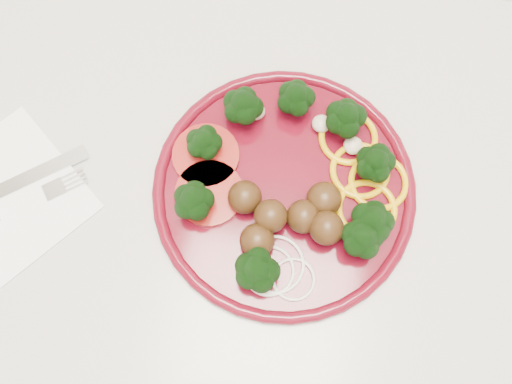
# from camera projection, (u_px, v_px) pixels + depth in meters

# --- Properties ---
(counter) EXTENTS (2.40, 0.60, 0.90)m
(counter) POSITION_uv_depth(u_px,v_px,m) (352.00, 277.00, 1.07)
(counter) COLOR silver
(counter) RESTS_ON ground
(plate) EXTENTS (0.29, 0.29, 0.06)m
(plate) POSITION_uv_depth(u_px,v_px,m) (288.00, 188.00, 0.63)
(plate) COLOR #510714
(plate) RESTS_ON counter
(napkin) EXTENTS (0.23, 0.23, 0.00)m
(napkin) POSITION_uv_depth(u_px,v_px,m) (3.00, 200.00, 0.64)
(napkin) COLOR white
(napkin) RESTS_ON counter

